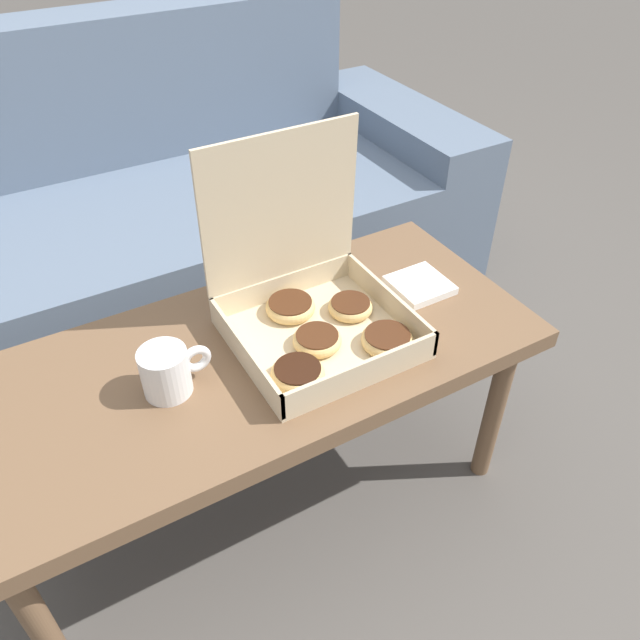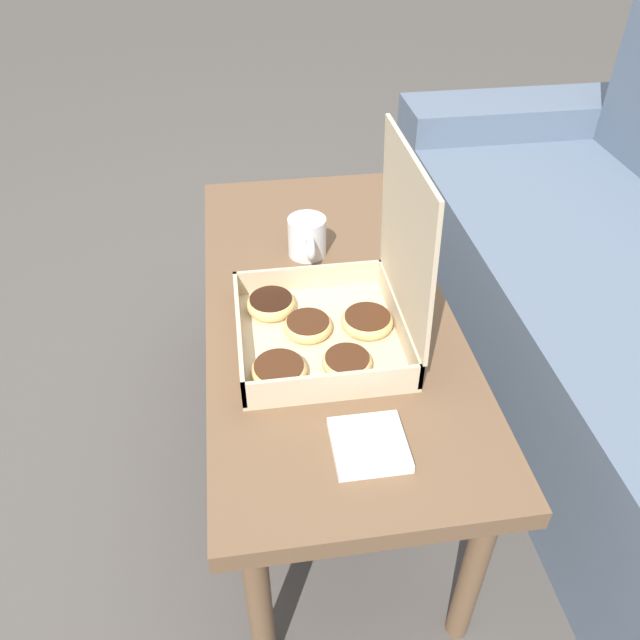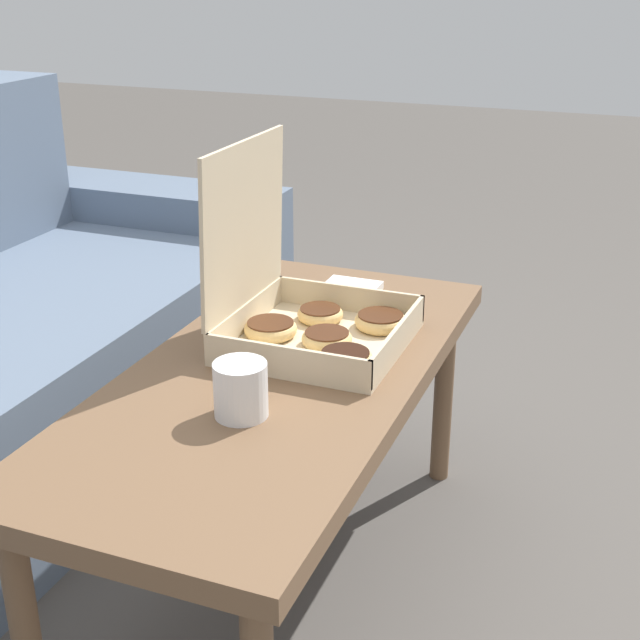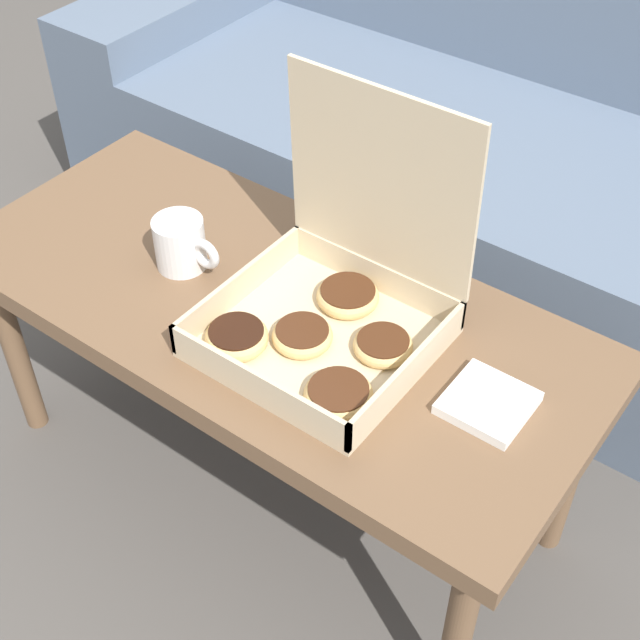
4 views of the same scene
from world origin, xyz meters
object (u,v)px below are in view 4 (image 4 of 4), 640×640
(couch, at_px, (504,162))
(coffee_mug, at_px, (181,244))
(coffee_table, at_px, (270,323))
(pastry_box, at_px, (331,307))

(couch, distance_m, coffee_mug, 0.94)
(couch, relative_size, coffee_mug, 16.19)
(coffee_table, xyz_separation_m, coffee_mug, (-0.17, -0.02, 0.10))
(coffee_table, bearing_deg, pastry_box, -2.76)
(coffee_table, distance_m, coffee_mug, 0.20)
(coffee_mug, bearing_deg, couch, 78.94)
(couch, relative_size, coffee_table, 1.88)
(couch, distance_m, coffee_table, 0.89)
(pastry_box, bearing_deg, coffee_table, 177.24)
(couch, height_order, coffee_table, couch)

